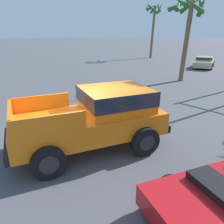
# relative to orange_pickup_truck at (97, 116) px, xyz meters

# --- Properties ---
(ground_plane) EXTENTS (320.00, 320.00, 0.00)m
(ground_plane) POSITION_rel_orange_pickup_truck_xyz_m (-0.50, -0.13, -1.10)
(ground_plane) COLOR #4C4C51
(orange_pickup_truck) EXTENTS (3.49, 5.29, 1.93)m
(orange_pickup_truck) POSITION_rel_orange_pickup_truck_xyz_m (0.00, 0.00, 0.00)
(orange_pickup_truck) COLOR orange
(orange_pickup_truck) RESTS_ON ground_plane
(parked_car_tan) EXTENTS (3.18, 4.57, 1.16)m
(parked_car_tan) POSITION_rel_orange_pickup_truck_xyz_m (-6.06, 19.55, -0.50)
(parked_car_tan) COLOR tan
(parked_car_tan) RESTS_ON ground_plane
(palm_tree_tall) EXTENTS (3.03, 2.99, 6.19)m
(palm_tree_tall) POSITION_rel_orange_pickup_truck_xyz_m (-3.96, 11.64, 3.58)
(palm_tree_tall) COLOR brown
(palm_tree_tall) RESTS_ON ground_plane
(palm_tree_leaning) EXTENTS (2.56, 2.99, 7.63)m
(palm_tree_leaning) POSITION_rel_orange_pickup_truck_xyz_m (-16.18, 23.15, 4.58)
(palm_tree_leaning) COLOR brown
(palm_tree_leaning) RESTS_ON ground_plane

